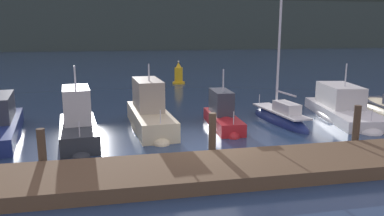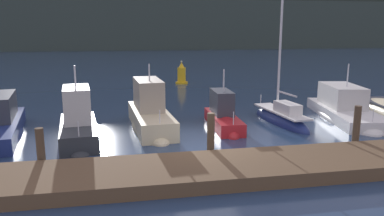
# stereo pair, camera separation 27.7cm
# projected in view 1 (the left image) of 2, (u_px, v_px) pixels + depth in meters

# --- Properties ---
(ground_plane) EXTENTS (400.00, 400.00, 0.00)m
(ground_plane) POSITION_uv_depth(u_px,v_px,m) (209.00, 156.00, 14.47)
(ground_plane) COLOR navy
(dock) EXTENTS (31.77, 2.80, 0.45)m
(dock) POSITION_uv_depth(u_px,v_px,m) (225.00, 169.00, 12.45)
(dock) COLOR brown
(dock) RESTS_ON ground
(mooring_pile_1) EXTENTS (0.28, 0.28, 1.51)m
(mooring_pile_1) POSITION_uv_depth(u_px,v_px,m) (42.00, 150.00, 12.74)
(mooring_pile_1) COLOR #4C3D2D
(mooring_pile_1) RESTS_ON ground
(mooring_pile_2) EXTENTS (0.28, 0.28, 1.78)m
(mooring_pile_2) POSITION_uv_depth(u_px,v_px,m) (212.00, 136.00, 13.90)
(mooring_pile_2) COLOR #4C3D2D
(mooring_pile_2) RESTS_ON ground
(mooring_pile_3) EXTENTS (0.28, 0.28, 1.82)m
(mooring_pile_3) POSITION_uv_depth(u_px,v_px,m) (356.00, 128.00, 15.08)
(mooring_pile_3) COLOR #4C3D2D
(mooring_pile_3) RESTS_ON ground
(motorboat_berth_3) EXTENTS (2.23, 5.25, 3.79)m
(motorboat_berth_3) POSITION_uv_depth(u_px,v_px,m) (78.00, 130.00, 16.40)
(motorboat_berth_3) COLOR #2D3338
(motorboat_berth_3) RESTS_ON ground
(motorboat_berth_4) EXTENTS (2.24, 6.41, 3.82)m
(motorboat_berth_4) POSITION_uv_depth(u_px,v_px,m) (150.00, 119.00, 18.52)
(motorboat_berth_4) COLOR beige
(motorboat_berth_4) RESTS_ON ground
(motorboat_berth_5) EXTENTS (1.45, 4.56, 3.58)m
(motorboat_berth_5) POSITION_uv_depth(u_px,v_px,m) (223.00, 122.00, 18.76)
(motorboat_berth_5) COLOR red
(motorboat_berth_5) RESTS_ON ground
(sailboat_berth_6) EXTENTS (1.73, 5.21, 7.97)m
(sailboat_berth_6) POSITION_uv_depth(u_px,v_px,m) (280.00, 119.00, 19.74)
(sailboat_berth_6) COLOR navy
(sailboat_berth_6) RESTS_ON ground
(motorboat_berth_7) EXTENTS (3.79, 7.63, 3.63)m
(motorboat_berth_7) POSITION_uv_depth(u_px,v_px,m) (343.00, 113.00, 20.73)
(motorboat_berth_7) COLOR white
(motorboat_berth_7) RESTS_ON ground
(channel_buoy) EXTENTS (1.12, 1.12, 2.08)m
(channel_buoy) POSITION_uv_depth(u_px,v_px,m) (179.00, 75.00, 33.67)
(channel_buoy) COLOR gold
(channel_buoy) RESTS_ON ground
(hillside_backdrop) EXTENTS (240.00, 23.00, 21.85)m
(hillside_backdrop) POSITION_uv_depth(u_px,v_px,m) (129.00, 9.00, 98.04)
(hillside_backdrop) COLOR #28332D
(hillside_backdrop) RESTS_ON ground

